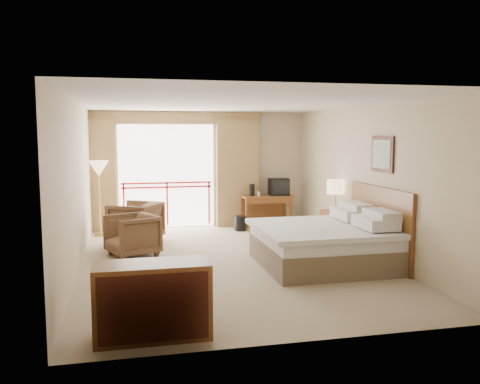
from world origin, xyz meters
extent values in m
plane|color=gray|center=(0.00, 0.00, 0.00)|extent=(7.00, 7.00, 0.00)
plane|color=white|center=(0.00, 0.00, 2.70)|extent=(7.00, 7.00, 0.00)
plane|color=#C7B290|center=(0.00, 3.50, 1.35)|extent=(5.00, 0.00, 5.00)
plane|color=#C7B290|center=(0.00, -3.50, 1.35)|extent=(5.00, 0.00, 5.00)
plane|color=#C7B290|center=(-2.50, 0.00, 1.35)|extent=(0.00, 7.00, 7.00)
plane|color=#C7B290|center=(2.50, 0.00, 1.35)|extent=(0.00, 7.00, 7.00)
plane|color=white|center=(-0.80, 3.48, 1.20)|extent=(2.40, 0.00, 2.40)
cube|color=red|center=(-0.80, 3.46, 0.95)|extent=(2.09, 0.03, 0.04)
cube|color=red|center=(-0.80, 3.46, 1.05)|extent=(2.09, 0.03, 0.04)
cube|color=red|center=(-1.79, 3.46, 0.55)|extent=(0.04, 0.03, 1.00)
cube|color=red|center=(-0.80, 3.46, 0.55)|extent=(0.04, 0.03, 1.00)
cube|color=red|center=(0.19, 3.46, 0.55)|extent=(0.04, 0.03, 1.00)
cube|color=olive|center=(-2.45, 3.35, 1.25)|extent=(1.00, 0.26, 2.50)
cube|color=olive|center=(0.85, 3.35, 1.25)|extent=(1.00, 0.26, 2.50)
cube|color=olive|center=(-0.80, 3.38, 2.55)|extent=(4.40, 0.22, 0.28)
cube|color=silver|center=(1.30, 3.47, 2.35)|extent=(0.50, 0.04, 0.50)
cube|color=brown|center=(1.45, -0.60, 0.20)|extent=(2.05, 2.00, 0.40)
cube|color=silver|center=(1.45, -0.60, 0.50)|extent=(2.01, 1.96, 0.22)
cube|color=silver|center=(1.40, -0.60, 0.63)|extent=(2.09, 2.06, 0.08)
cube|color=silver|center=(2.15, -1.05, 0.78)|extent=(0.50, 0.75, 0.18)
cube|color=silver|center=(2.15, -0.15, 0.78)|extent=(0.50, 0.75, 0.18)
cube|color=silver|center=(2.28, -1.05, 0.90)|extent=(0.40, 0.70, 0.14)
cube|color=silver|center=(2.28, -0.15, 0.90)|extent=(0.40, 0.70, 0.14)
cube|color=#5D3114|center=(2.46, -0.60, 0.65)|extent=(0.06, 2.10, 1.30)
cube|color=black|center=(2.48, -0.60, 1.85)|extent=(0.03, 0.72, 0.60)
cube|color=silver|center=(2.46, -0.60, 1.85)|extent=(0.01, 0.60, 0.48)
cube|color=#5D3114|center=(2.32, 0.89, 0.33)|extent=(0.47, 0.56, 0.67)
cylinder|color=tan|center=(2.32, 0.94, 0.71)|extent=(0.14, 0.14, 0.04)
cylinder|color=tan|center=(2.32, 0.94, 0.89)|extent=(0.03, 0.03, 0.36)
cylinder|color=#FFE5B2|center=(2.32, 0.94, 1.14)|extent=(0.34, 0.34, 0.28)
cube|color=black|center=(2.27, 0.74, 0.71)|extent=(0.18, 0.15, 0.07)
cube|color=#5D3114|center=(1.47, 2.98, 0.73)|extent=(1.15, 0.56, 0.05)
cube|color=#5D3114|center=(0.94, 2.74, 0.36)|extent=(0.06, 0.06, 0.71)
cube|color=#5D3114|center=(2.00, 2.74, 0.36)|extent=(0.06, 0.06, 0.71)
cube|color=#5D3114|center=(0.94, 3.22, 0.36)|extent=(0.06, 0.06, 0.71)
cube|color=#5D3114|center=(2.00, 3.22, 0.36)|extent=(0.06, 0.06, 0.71)
cube|color=#5D3114|center=(1.47, 3.22, 0.43)|extent=(1.06, 0.03, 0.53)
cube|color=#5D3114|center=(1.47, 2.73, 0.65)|extent=(1.06, 0.03, 0.12)
cube|color=black|center=(1.77, 2.98, 0.95)|extent=(0.44, 0.34, 0.40)
cube|color=black|center=(1.77, 2.81, 0.95)|extent=(0.40, 0.02, 0.32)
cylinder|color=black|center=(1.12, 2.98, 0.89)|extent=(0.16, 0.16, 0.28)
cylinder|color=white|center=(1.27, 2.93, 0.80)|extent=(0.08, 0.08, 0.10)
cylinder|color=black|center=(0.78, 2.69, 0.17)|extent=(0.34, 0.34, 0.33)
imported|color=#4B3220|center=(-1.56, 1.97, 0.00)|extent=(1.23, 1.22, 0.82)
imported|color=#4B3220|center=(-1.65, 0.80, 0.00)|extent=(1.07, 1.06, 0.75)
cylinder|color=black|center=(-1.86, 1.62, 0.54)|extent=(0.51, 0.51, 0.04)
cylinder|color=black|center=(-1.86, 1.62, 0.27)|extent=(0.06, 0.06, 0.51)
cylinder|color=black|center=(-1.86, 1.62, 0.02)|extent=(0.36, 0.36, 0.03)
imported|color=white|center=(-1.86, 1.62, 0.56)|extent=(0.19, 0.23, 0.02)
cylinder|color=tan|center=(-2.29, 2.77, 0.01)|extent=(0.26, 0.26, 0.03)
cylinder|color=tan|center=(-2.29, 2.77, 0.70)|extent=(0.03, 0.03, 1.41)
cone|color=#FFE5B2|center=(-2.29, 2.77, 1.45)|extent=(0.41, 0.41, 0.33)
cube|color=#5D3114|center=(-1.49, -3.02, 0.41)|extent=(1.23, 0.51, 0.82)
cube|color=black|center=(-1.49, -3.28, 0.41)|extent=(1.13, 0.02, 0.72)
camera|label=1|loc=(-1.74, -8.38, 2.20)|focal=38.00mm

